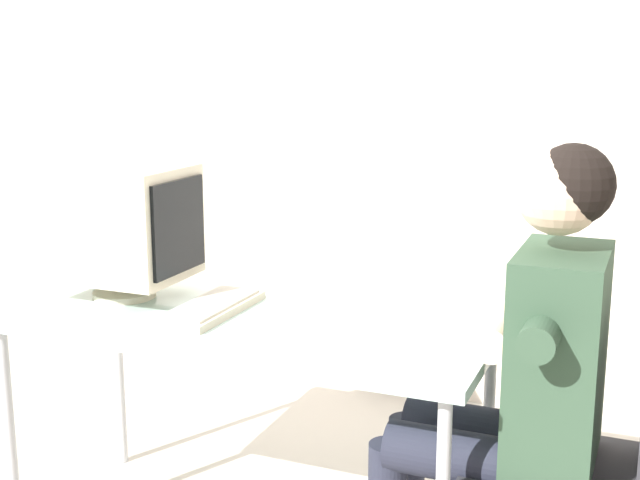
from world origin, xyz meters
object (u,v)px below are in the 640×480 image
Objects in this scene: office_chair at (587,459)px; person_seated at (519,363)px; crt_monitor at (122,223)px; keyboard at (211,307)px; desk at (247,331)px.

person_seated is (-0.19, 0.00, 0.24)m from office_chair.
person_seated reaches higher than office_chair.
crt_monitor reaches higher than keyboard.
desk is 0.13m from keyboard.
keyboard is at bearing 179.97° from person_seated.
desk is 3.66× the size of keyboard.
person_seated is at bearing 180.00° from office_chair.
crt_monitor is 1.54m from office_chair.
crt_monitor is at bearing 178.10° from person_seated.
office_chair is at bearing -1.66° from crt_monitor.
keyboard is (0.34, -0.04, -0.23)m from crt_monitor.
keyboard is 0.31× the size of person_seated.
desk is at bearing 9.16° from keyboard.
keyboard is at bearing -6.97° from crt_monitor.
office_chair is 0.66× the size of person_seated.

